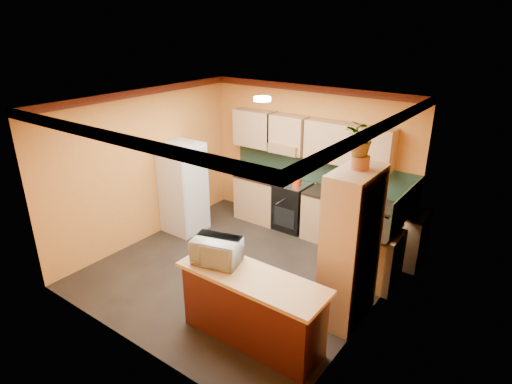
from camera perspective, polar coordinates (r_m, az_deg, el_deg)
room_shell at (r=6.36m, az=-0.69°, el=6.81°), size 4.24×4.24×2.72m
base_cabinets_back at (r=7.91m, az=8.74°, el=-3.04°), size 3.65×0.60×0.88m
countertop_back at (r=7.73m, az=8.94°, el=0.05°), size 3.65×0.62×0.04m
stove at (r=8.18m, az=4.88°, el=-1.88°), size 0.58×0.58×0.91m
kettle at (r=7.89m, az=5.44°, el=1.46°), size 0.20×0.20×0.18m
sink at (r=7.43m, az=14.24°, el=-1.01°), size 0.48×0.40×0.03m
base_cabinets_right at (r=6.75m, az=15.15°, el=-8.25°), size 0.60×0.80×0.88m
countertop_right at (r=6.54m, az=15.55°, el=-4.76°), size 0.62×0.80×0.04m
fridge at (r=8.06m, az=-9.67°, el=0.54°), size 0.68×0.66×1.70m
pantry at (r=5.64m, az=12.51°, el=-7.24°), size 0.48×0.90×2.10m
fern_pot at (r=5.24m, az=13.74°, el=3.85°), size 0.22×0.22×0.16m
fern at (r=5.15m, az=14.04°, el=6.96°), size 0.48×0.46×0.43m
breakfast_bar at (r=5.45m, az=-0.54°, el=-15.45°), size 1.80×0.55×0.88m
bar_top at (r=5.18m, az=-0.55°, el=-11.37°), size 1.90×0.65×0.05m
microwave at (r=5.38m, az=-5.29°, el=-7.78°), size 0.67×0.54×0.32m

